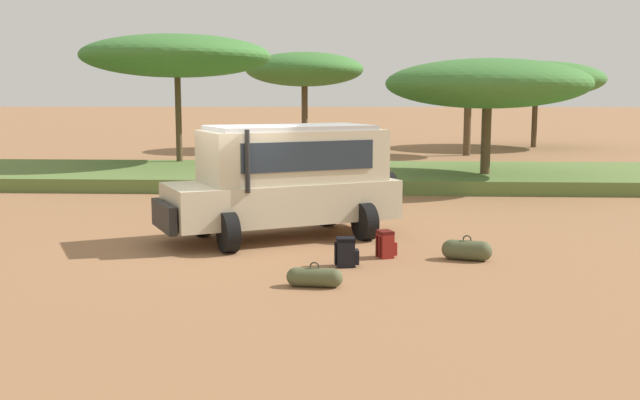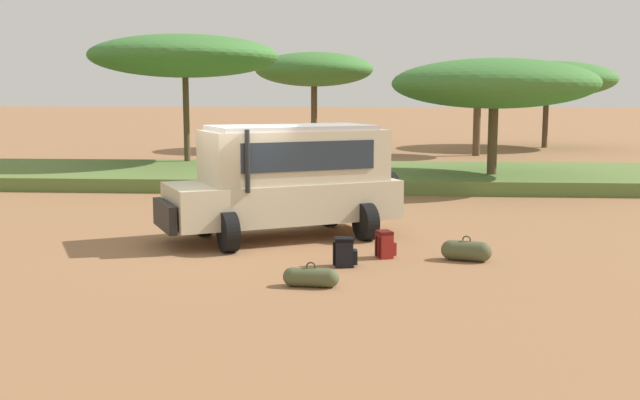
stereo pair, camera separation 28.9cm
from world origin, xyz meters
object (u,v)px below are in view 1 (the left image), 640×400
(duffel_bag_low_black_case, at_px, (315,277))
(acacia_tree_distant_right, at_px, (536,80))
(acacia_tree_left_mid, at_px, (177,56))
(acacia_tree_right_mid, at_px, (488,84))
(backpack_cluster_center, at_px, (346,252))
(duffel_bag_soft_canvas, at_px, (467,250))
(backpack_beside_front_wheel, at_px, (386,244))
(safari_vehicle, at_px, (286,179))
(acacia_tree_far_right, at_px, (469,80))
(acacia_tree_centre_back, at_px, (305,70))

(duffel_bag_low_black_case, relative_size, acacia_tree_distant_right, 0.12)
(acacia_tree_left_mid, distance_m, acacia_tree_right_mid, 12.14)
(backpack_cluster_center, relative_size, duffel_bag_soft_canvas, 0.57)
(acacia_tree_distant_right, bearing_deg, duffel_bag_low_black_case, -108.50)
(backpack_beside_front_wheel, distance_m, duffel_bag_soft_canvas, 1.53)
(duffel_bag_low_black_case, bearing_deg, duffel_bag_soft_canvas, 37.60)
(safari_vehicle, height_order, duffel_bag_soft_canvas, safari_vehicle)
(acacia_tree_far_right, height_order, acacia_tree_distant_right, acacia_tree_distant_right)
(acacia_tree_distant_right, bearing_deg, acacia_tree_centre_back, -169.29)
(acacia_tree_far_right, bearing_deg, backpack_cluster_center, -102.79)
(backpack_beside_front_wheel, bearing_deg, acacia_tree_far_right, 78.49)
(acacia_tree_right_mid, distance_m, acacia_tree_distant_right, 19.94)
(safari_vehicle, distance_m, acacia_tree_distant_right, 30.74)
(duffel_bag_low_black_case, distance_m, acacia_tree_left_mid, 19.18)
(backpack_beside_front_wheel, bearing_deg, duffel_bag_soft_canvas, -5.68)
(backpack_beside_front_wheel, height_order, acacia_tree_left_mid, acacia_tree_left_mid)
(duffel_bag_low_black_case, height_order, acacia_tree_left_mid, acacia_tree_left_mid)
(duffel_bag_low_black_case, distance_m, acacia_tree_distant_right, 34.44)
(acacia_tree_centre_back, bearing_deg, backpack_cluster_center, -84.28)
(acacia_tree_centre_back, bearing_deg, backpack_beside_front_wheel, -82.61)
(acacia_tree_right_mid, relative_size, acacia_tree_distant_right, 0.84)
(duffel_bag_low_black_case, bearing_deg, safari_vehicle, 101.66)
(backpack_beside_front_wheel, xyz_separation_m, backpack_cluster_center, (-0.74, -0.78, 0.01))
(backpack_cluster_center, relative_size, acacia_tree_distant_right, 0.07)
(safari_vehicle, relative_size, acacia_tree_left_mid, 0.67)
(acacia_tree_centre_back, bearing_deg, acacia_tree_right_mid, -66.20)
(backpack_cluster_center, distance_m, acacia_tree_left_mid, 17.99)
(acacia_tree_right_mid, bearing_deg, duffel_bag_low_black_case, -110.14)
(acacia_tree_left_mid, bearing_deg, acacia_tree_centre_back, 71.83)
(acacia_tree_far_right, relative_size, acacia_tree_distant_right, 0.57)
(safari_vehicle, distance_m, duffel_bag_soft_canvas, 4.30)
(backpack_cluster_center, relative_size, duffel_bag_low_black_case, 0.57)
(duffel_bag_soft_canvas, bearing_deg, acacia_tree_right_mid, 79.10)
(acacia_tree_left_mid, bearing_deg, acacia_tree_right_mid, -19.79)
(acacia_tree_centre_back, bearing_deg, acacia_tree_left_mid, -108.17)
(backpack_cluster_center, distance_m, acacia_tree_right_mid, 13.13)
(safari_vehicle, bearing_deg, duffel_bag_soft_canvas, -29.64)
(duffel_bag_low_black_case, height_order, acacia_tree_right_mid, acacia_tree_right_mid)
(acacia_tree_left_mid, bearing_deg, safari_vehicle, -67.31)
(duffel_bag_low_black_case, xyz_separation_m, acacia_tree_centre_back, (-2.36, 29.96, 4.26))
(safari_vehicle, xyz_separation_m, acacia_tree_far_right, (6.99, 22.17, 2.47))
(backpack_cluster_center, height_order, acacia_tree_distant_right, acacia_tree_distant_right)
(duffel_bag_soft_canvas, distance_m, acacia_tree_centre_back, 28.62)
(duffel_bag_low_black_case, relative_size, duffel_bag_soft_canvas, 0.99)
(acacia_tree_right_mid, bearing_deg, safari_vehicle, -121.99)
(duffel_bag_soft_canvas, bearing_deg, safari_vehicle, 150.36)
(safari_vehicle, distance_m, acacia_tree_far_right, 23.38)
(backpack_beside_front_wheel, xyz_separation_m, duffel_bag_low_black_case, (-1.23, -2.27, -0.10))
(acacia_tree_centre_back, bearing_deg, acacia_tree_distant_right, 10.71)
(acacia_tree_distant_right, bearing_deg, duffel_bag_soft_canvas, -104.97)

